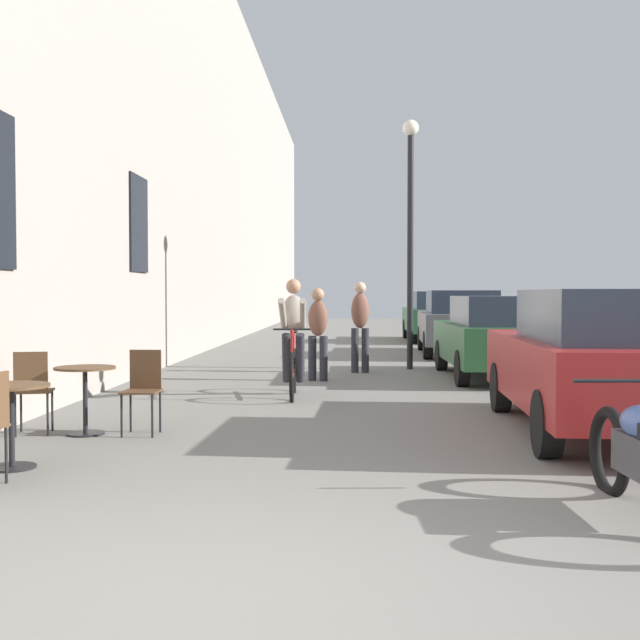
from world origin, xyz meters
The scene contains 14 objects.
ground_plane centered at (0.00, 0.00, 0.00)m, with size 88.00×88.00×0.00m, color slate.
building_facade_left centered at (-3.45, 14.00, 5.54)m, with size 0.54×68.00×11.08m.
cafe_table_near centered at (-2.30, 2.93, 0.52)m, with size 0.64×0.64×0.72m.
cafe_table_mid centered at (-2.22, 4.58, 0.52)m, with size 0.64×0.64×0.72m.
cafe_chair_mid_toward_street centered at (-2.76, 4.50, 0.52)m, with size 0.45×0.45×0.89m.
cafe_chair_mid_toward_wall centered at (-1.62, 4.65, 0.52)m, with size 0.38×0.38×0.89m.
cyclist_on_bicycle centered at (-0.26, 7.87, 0.81)m, with size 0.52×1.76×1.74m.
pedestrian_near centered at (0.01, 9.88, 0.89)m, with size 0.38×0.30×1.59m.
pedestrian_mid centered at (0.75, 11.34, 0.97)m, with size 0.38×0.29×1.72m.
street_lamp centered at (1.74, 12.07, 3.11)m, with size 0.32×0.32×4.90m.
parked_car_nearest centered at (3.24, 4.82, 0.80)m, with size 1.96×4.38×1.54m.
parked_car_second centered at (3.13, 10.39, 0.75)m, with size 1.77×4.11×1.45m.
parked_car_third centered at (3.20, 15.77, 0.81)m, with size 2.00×4.47×1.57m.
parked_car_fourth centered at (3.24, 21.47, 0.81)m, with size 1.89×4.40×1.56m.
Camera 1 is at (0.61, -3.73, 1.49)m, focal length 44.82 mm.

